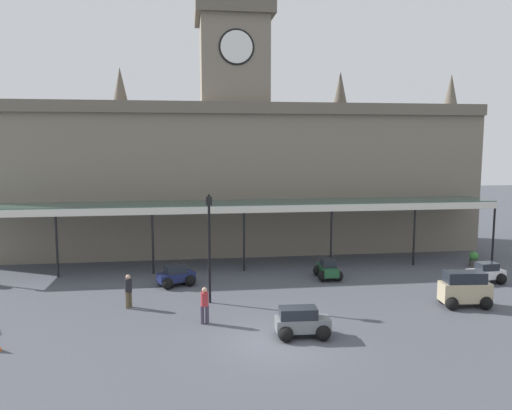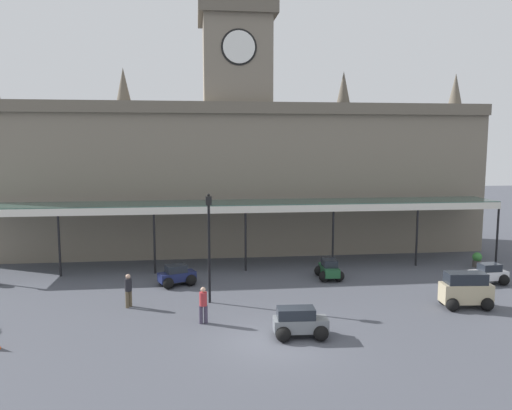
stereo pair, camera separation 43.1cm
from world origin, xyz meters
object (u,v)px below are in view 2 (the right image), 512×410
car_navy_sedan (177,277)px  pedestrian_near_entrance (128,289)px  planter_near_kerb (477,260)px  victorian_lamppost (209,236)px  car_white_sedan (488,275)px  car_grey_estate (300,324)px  car_green_sedan (329,270)px  pedestrian_crossing_forecourt (203,304)px  car_beige_van (466,292)px

car_navy_sedan → pedestrian_near_entrance: pedestrian_near_entrance is taller
planter_near_kerb → victorian_lamppost: bearing=-163.1°
car_navy_sedan → victorian_lamppost: 4.76m
car_white_sedan → car_grey_estate: bearing=-152.2°
car_green_sedan → victorian_lamppost: size_ratio=0.37×
car_green_sedan → car_grey_estate: bearing=-112.5°
car_navy_sedan → pedestrian_crossing_forecourt: size_ratio=1.34×
car_beige_van → pedestrian_near_entrance: size_ratio=1.48×
victorian_lamppost → planter_near_kerb: size_ratio=5.79×
car_white_sedan → victorian_lamppost: victorian_lamppost is taller
car_beige_van → car_grey_estate: 9.28m
car_beige_van → car_navy_sedan: car_beige_van is taller
car_beige_van → planter_near_kerb: 9.21m
car_beige_van → pedestrian_near_entrance: bearing=172.9°
car_beige_van → victorian_lamppost: victorian_lamppost is taller
car_grey_estate → car_green_sedan: car_grey_estate is taller
pedestrian_crossing_forecourt → car_grey_estate: bearing=-28.0°
car_white_sedan → victorian_lamppost: (-16.00, -1.52, 2.91)m
car_green_sedan → victorian_lamppost: bearing=-152.8°
car_beige_van → victorian_lamppost: (-12.45, 2.30, 2.60)m
pedestrian_near_entrance → victorian_lamppost: (3.98, 0.26, 2.50)m
pedestrian_near_entrance → planter_near_kerb: (21.55, 5.61, -0.42)m
car_grey_estate → car_green_sedan: size_ratio=1.10×
car_green_sedan → car_white_sedan: bearing=-13.9°
pedestrian_crossing_forecourt → planter_near_kerb: pedestrian_crossing_forecourt is taller
pedestrian_crossing_forecourt → victorian_lamppost: 3.87m
victorian_lamppost → car_navy_sedan: bearing=118.0°
car_green_sedan → victorian_lamppost: (-7.20, -3.69, 2.91)m
pedestrian_near_entrance → car_navy_sedan: bearing=58.3°
car_navy_sedan → pedestrian_crossing_forecourt: bearing=-77.3°
car_navy_sedan → planter_near_kerb: (19.34, 2.03, -0.01)m
pedestrian_crossing_forecourt → victorian_lamppost: bearing=83.0°
car_navy_sedan → planter_near_kerb: car_navy_sedan is taller
planter_near_kerb → car_grey_estate: bearing=-143.4°
victorian_lamppost → planter_near_kerb: (17.57, 5.35, -2.92)m
car_grey_estate → victorian_lamppost: 6.81m
car_white_sedan → planter_near_kerb: (1.57, 3.83, -0.01)m
car_green_sedan → victorian_lamppost: 8.60m
car_beige_van → planter_near_kerb: size_ratio=2.58×
car_green_sedan → car_beige_van: bearing=-48.8°
pedestrian_near_entrance → victorian_lamppost: victorian_lamppost is taller
car_beige_van → car_grey_estate: bearing=-162.8°
car_white_sedan → car_beige_van: bearing=-132.9°
car_white_sedan → planter_near_kerb: size_ratio=2.19×
car_green_sedan → pedestrian_near_entrance: 11.87m
planter_near_kerb → car_green_sedan: bearing=-170.9°
car_grey_estate → pedestrian_near_entrance: bearing=147.7°
pedestrian_crossing_forecourt → planter_near_kerb: (17.93, 8.29, -0.42)m
car_beige_van → pedestrian_crossing_forecourt: bearing=-177.1°
car_navy_sedan → planter_near_kerb: bearing=6.0°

